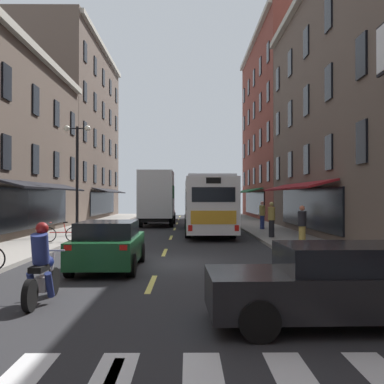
{
  "coord_description": "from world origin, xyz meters",
  "views": [
    {
      "loc": [
        0.92,
        -15.06,
        2.18
      ],
      "look_at": [
        1.11,
        8.79,
        2.42
      ],
      "focal_mm": 43.26,
      "sensor_mm": 36.0,
      "label": 1
    }
  ],
  "objects": [
    {
      "name": "pedestrian_far",
      "position": [
        5.68,
        4.19,
        0.99
      ],
      "size": [
        0.36,
        0.36,
        1.67
      ],
      "rotation": [
        0.0,
        0.0,
        5.55
      ],
      "color": "#B29947",
      "rests_on": "sidewalk_right"
    },
    {
      "name": "sedan_near",
      "position": [
        -1.48,
        -1.13,
        0.73
      ],
      "size": [
        1.94,
        4.27,
        1.44
      ],
      "color": "#144723",
      "rests_on": "ground"
    },
    {
      "name": "lane_centre_dashes",
      "position": [
        0.0,
        -0.25,
        0.0
      ],
      "size": [
        0.14,
        73.9,
        0.01
      ],
      "color": "#DBCC4C",
      "rests_on": "ground"
    },
    {
      "name": "ground_plane",
      "position": [
        0.0,
        0.0,
        -0.05
      ],
      "size": [
        34.8,
        80.0,
        0.1
      ],
      "primitive_type": "cube",
      "color": "#28282B"
    },
    {
      "name": "sedan_mid",
      "position": [
        -1.27,
        28.64,
        0.68
      ],
      "size": [
        1.96,
        4.52,
        1.32
      ],
      "color": "maroon",
      "rests_on": "ground"
    },
    {
      "name": "box_truck",
      "position": [
        -1.37,
        19.27,
        2.05
      ],
      "size": [
        2.5,
        6.71,
        4.01
      ],
      "color": "black",
      "rests_on": "ground"
    },
    {
      "name": "pedestrian_mid",
      "position": [
        5.59,
        14.03,
        1.04
      ],
      "size": [
        0.36,
        0.36,
        1.74
      ],
      "rotation": [
        0.0,
        0.0,
        6.03
      ],
      "color": "navy",
      "rests_on": "sidewalk_right"
    },
    {
      "name": "bicycle_near",
      "position": [
        -4.81,
        5.8,
        0.5
      ],
      "size": [
        1.71,
        0.48,
        0.91
      ],
      "color": "black",
      "rests_on": "sidewalk_left"
    },
    {
      "name": "sedan_far",
      "position": [
        3.62,
        -7.24,
        0.7
      ],
      "size": [
        4.71,
        2.05,
        1.37
      ],
      "color": "black",
      "rests_on": "ground"
    },
    {
      "name": "transit_bus",
      "position": [
        2.04,
        12.55,
        1.73
      ],
      "size": [
        2.74,
        11.79,
        3.3
      ],
      "color": "white",
      "rests_on": "ground"
    },
    {
      "name": "motorcycle_rider",
      "position": [
        -2.06,
        -5.61,
        0.71
      ],
      "size": [
        0.62,
        2.07,
        1.66
      ],
      "color": "black",
      "rests_on": "ground"
    },
    {
      "name": "street_lamp_twin",
      "position": [
        -4.98,
        9.45,
        3.35
      ],
      "size": [
        1.42,
        0.32,
        5.82
      ],
      "color": "black",
      "rests_on": "sidewalk_left"
    },
    {
      "name": "pedestrian_rear",
      "position": [
        5.11,
        8.13,
        1.06
      ],
      "size": [
        0.36,
        0.36,
        1.77
      ],
      "rotation": [
        0.0,
        0.0,
        2.0
      ],
      "color": "black",
      "rests_on": "sidewalk_right"
    },
    {
      "name": "sidewalk_right",
      "position": [
        5.9,
        0.0,
        0.07
      ],
      "size": [
        3.0,
        80.0,
        0.14
      ],
      "primitive_type": "cube",
      "color": "gray",
      "rests_on": "ground"
    }
  ]
}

